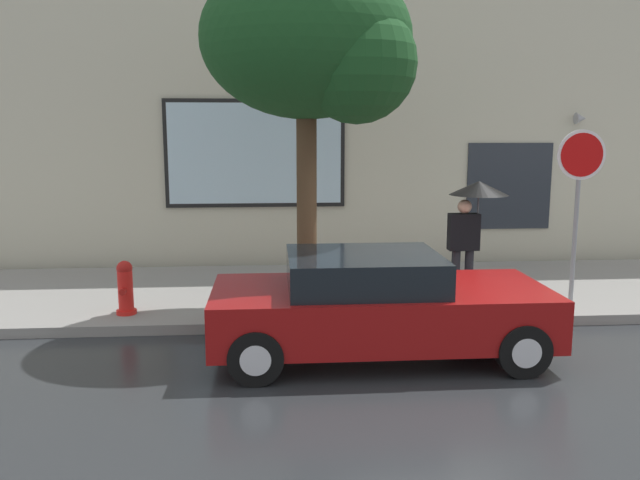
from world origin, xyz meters
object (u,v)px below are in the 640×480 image
object	(u,v)px
pedestrian_with_umbrella	(473,208)
parked_car	(377,305)
street_tree	(316,45)
fire_hydrant	(125,288)
stop_sign	(579,182)

from	to	relation	value
pedestrian_with_umbrella	parked_car	bearing A→B (deg)	-132.37
parked_car	street_tree	world-z (taller)	street_tree
fire_hydrant	street_tree	distance (m)	4.51
pedestrian_with_umbrella	stop_sign	xyz separation A→B (m)	(1.52, -0.37, 0.42)
parked_car	stop_sign	size ratio (longest dim) A/B	1.55
pedestrian_with_umbrella	street_tree	size ratio (longest dim) A/B	0.37
pedestrian_with_umbrella	street_tree	bearing A→B (deg)	-171.68
fire_hydrant	street_tree	world-z (taller)	street_tree
parked_car	fire_hydrant	bearing A→B (deg)	154.59
fire_hydrant	stop_sign	distance (m)	7.03
stop_sign	parked_car	bearing A→B (deg)	-153.73
fire_hydrant	stop_sign	xyz separation A→B (m)	(6.87, 0.01, 1.52)
pedestrian_with_umbrella	stop_sign	world-z (taller)	stop_sign
street_tree	stop_sign	xyz separation A→B (m)	(4.02, -0.01, -1.98)
fire_hydrant	pedestrian_with_umbrella	world-z (taller)	pedestrian_with_umbrella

